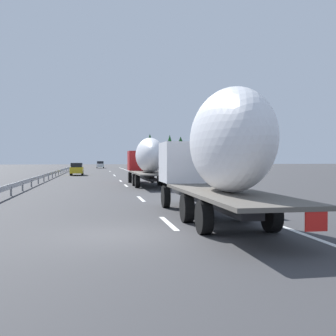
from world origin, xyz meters
TOP-DOWN VIEW (x-y plane):
  - ground_plane at (40.00, 0.00)m, footprint 260.00×260.00m
  - lane_stripe_0 at (2.00, -1.80)m, footprint 3.20×0.20m
  - lane_stripe_1 at (11.07, -1.80)m, footprint 3.20×0.20m
  - lane_stripe_2 at (23.02, -1.80)m, footprint 3.20×0.20m
  - lane_stripe_3 at (30.78, -1.80)m, footprint 3.20×0.20m
  - lane_stripe_4 at (44.30, -1.80)m, footprint 3.20×0.20m
  - lane_stripe_5 at (46.90, -1.80)m, footprint 3.20×0.20m
  - lane_stripe_6 at (64.61, -1.80)m, footprint 3.20×0.20m
  - edge_line_right at (45.00, -5.50)m, footprint 110.00×0.20m
  - truck_lead at (22.37, -3.60)m, footprint 13.35×2.55m
  - truck_trailing at (1.93, -3.60)m, footprint 12.79×2.55m
  - car_yellow_coupe at (47.03, 3.46)m, footprint 4.44×1.79m
  - car_white_van at (92.72, -0.30)m, footprint 4.25×1.86m
  - road_sign at (47.38, -6.70)m, footprint 0.10×0.90m
  - tree_0 at (62.74, -12.85)m, footprint 2.95×2.95m
  - tree_1 at (43.52, -10.91)m, footprint 3.21×3.21m
  - tree_2 at (68.10, -9.81)m, footprint 3.42×3.42m
  - tree_3 at (79.18, -12.26)m, footprint 3.82×3.82m
  - guardrail_median at (43.00, 6.00)m, footprint 94.00×0.10m

SIDE VIEW (x-z plane):
  - ground_plane at x=40.00m, z-range 0.00..0.00m
  - lane_stripe_0 at x=2.00m, z-range 0.00..0.01m
  - lane_stripe_1 at x=11.07m, z-range 0.00..0.01m
  - lane_stripe_2 at x=23.02m, z-range 0.00..0.01m
  - lane_stripe_3 at x=30.78m, z-range 0.00..0.01m
  - lane_stripe_4 at x=44.30m, z-range 0.00..0.01m
  - lane_stripe_5 at x=46.90m, z-range 0.00..0.01m
  - lane_stripe_6 at x=64.61m, z-range 0.00..0.01m
  - edge_line_right at x=45.00m, z-range 0.00..0.01m
  - guardrail_median at x=43.00m, z-range 0.20..0.96m
  - car_yellow_coupe at x=47.03m, z-range 0.02..1.79m
  - car_white_van at x=92.72m, z-range 0.02..1.79m
  - road_sign at x=47.38m, z-range 0.59..3.66m
  - truck_lead at x=22.37m, z-range 0.33..4.38m
  - truck_trailing at x=1.93m, z-range 0.25..4.90m
  - tree_1 at x=43.52m, z-range 0.75..6.22m
  - tree_3 at x=79.18m, z-range 0.95..7.45m
  - tree_0 at x=62.74m, z-range 0.90..7.78m
  - tree_2 at x=68.10m, z-range 0.89..8.22m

